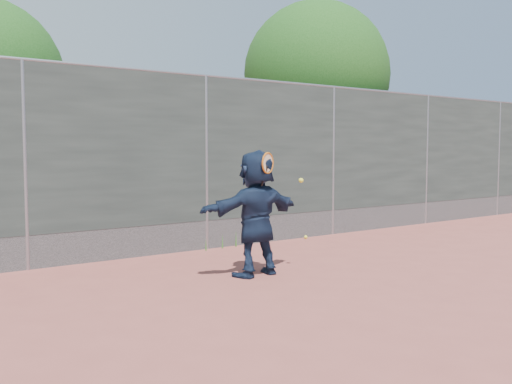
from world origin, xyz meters
TOP-DOWN VIEW (x-y plane):
  - ground at (0.00, 0.00)m, footprint 80.00×80.00m
  - player at (-0.54, 1.28)m, footprint 1.63×0.60m
  - ball_ground at (2.15, 3.35)m, footprint 0.07×0.07m
  - fence at (-0.00, 3.50)m, footprint 20.00×0.06m
  - swing_action at (-0.43, 1.08)m, footprint 0.74×0.15m
  - tree_right at (4.68, 5.75)m, footprint 3.78×3.60m
  - weed_clump at (0.29, 3.38)m, footprint 0.68×0.07m

SIDE VIEW (x-z plane):
  - ground at x=0.00m, z-range 0.00..0.00m
  - ball_ground at x=2.15m, z-range 0.00..0.07m
  - weed_clump at x=0.29m, z-range -0.02..0.28m
  - player at x=-0.54m, z-range 0.00..1.73m
  - swing_action at x=-0.43m, z-range 1.25..1.76m
  - fence at x=0.00m, z-range 0.07..3.09m
  - tree_right at x=4.68m, z-range 0.80..6.19m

